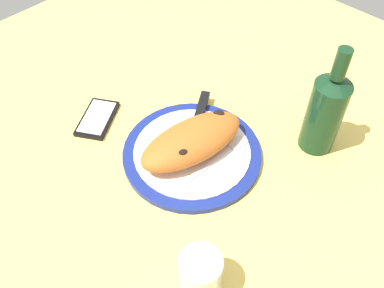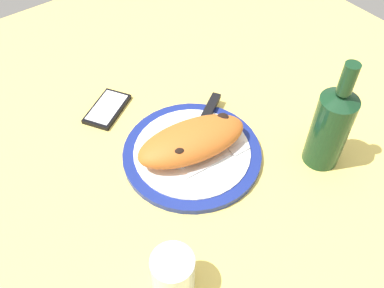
% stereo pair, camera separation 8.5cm
% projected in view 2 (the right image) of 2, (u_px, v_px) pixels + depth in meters
% --- Properties ---
extents(ground_plane, '(1.50, 1.50, 0.03)m').
position_uv_depth(ground_plane, '(192.00, 160.00, 0.89)').
color(ground_plane, '#EACC60').
extents(plate, '(0.29, 0.29, 0.02)m').
position_uv_depth(plate, '(192.00, 153.00, 0.87)').
color(plate, navy).
rests_on(plate, ground_plane).
extents(calzone, '(0.25, 0.15, 0.06)m').
position_uv_depth(calzone, '(195.00, 140.00, 0.84)').
color(calzone, '#C16023').
rests_on(calzone, plate).
extents(fork, '(0.15, 0.03, 0.00)m').
position_uv_depth(fork, '(224.00, 157.00, 0.85)').
color(fork, silver).
rests_on(fork, plate).
extents(knife, '(0.20, 0.13, 0.01)m').
position_uv_depth(knife, '(206.00, 117.00, 0.92)').
color(knife, silver).
rests_on(knife, plate).
extents(smartphone, '(0.13, 0.12, 0.01)m').
position_uv_depth(smartphone, '(107.00, 109.00, 0.96)').
color(smartphone, black).
rests_on(smartphone, ground_plane).
extents(water_glass, '(0.07, 0.07, 0.09)m').
position_uv_depth(water_glass, '(173.00, 275.00, 0.67)').
color(water_glass, silver).
rests_on(water_glass, ground_plane).
extents(wine_bottle, '(0.07, 0.07, 0.25)m').
position_uv_depth(wine_bottle, '(331.00, 126.00, 0.80)').
color(wine_bottle, '#14381E').
rests_on(wine_bottle, ground_plane).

